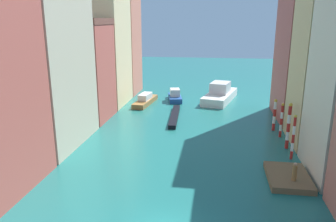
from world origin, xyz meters
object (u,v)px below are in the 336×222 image
(person_on_dock, at_px, (295,172))
(mooring_pole_0, at_px, (293,137))
(mooring_pole_3, at_px, (275,114))
(mooring_pole_1, at_px, (289,125))
(gondola_black, at_px, (175,116))
(waterfront_dock, at_px, (288,177))
(motorboat_1, at_px, (175,96))
(vaporetto_white, at_px, (220,94))
(mooring_pole_2, at_px, (281,120))
(motorboat_0, at_px, (145,100))

(person_on_dock, relative_size, mooring_pole_0, 0.34)
(person_on_dock, bearing_deg, mooring_pole_3, 87.56)
(mooring_pole_0, distance_m, mooring_pole_1, 2.90)
(gondola_black, bearing_deg, waterfront_dock, -54.82)
(gondola_black, bearing_deg, mooring_pole_3, -15.50)
(motorboat_1, bearing_deg, mooring_pole_3, -44.65)
(person_on_dock, height_order, mooring_pole_3, mooring_pole_3)
(mooring_pole_1, xyz_separation_m, vaporetto_white, (-6.86, 20.43, -1.45))
(waterfront_dock, distance_m, mooring_pole_2, 11.10)
(mooring_pole_0, bearing_deg, mooring_pole_3, 92.26)
(mooring_pole_0, xyz_separation_m, motorboat_0, (-18.58, 19.28, -1.66))
(waterfront_dock, bearing_deg, person_on_dock, -77.63)
(mooring_pole_3, height_order, gondola_black, mooring_pole_3)
(waterfront_dock, xyz_separation_m, motorboat_1, (-13.01, 26.86, 0.46))
(person_on_dock, xyz_separation_m, mooring_pole_1, (1.06, 8.43, 1.29))
(mooring_pole_1, xyz_separation_m, gondola_black, (-13.04, 9.27, -2.25))
(waterfront_dock, relative_size, motorboat_1, 0.90)
(mooring_pole_1, relative_size, gondola_black, 0.49)
(mooring_pole_2, relative_size, mooring_pole_3, 1.02)
(mooring_pole_2, distance_m, vaporetto_white, 18.30)
(mooring_pole_3, height_order, vaporetto_white, mooring_pole_3)
(gondola_black, height_order, motorboat_1, motorboat_1)
(waterfront_dock, distance_m, mooring_pole_3, 13.34)
(mooring_pole_3, bearing_deg, mooring_pole_2, -80.46)
(motorboat_0, bearing_deg, person_on_dock, -54.61)
(waterfront_dock, xyz_separation_m, person_on_dock, (0.22, -1.02, 0.97))
(mooring_pole_1, relative_size, mooring_pole_2, 1.23)
(mooring_pole_3, height_order, motorboat_0, mooring_pole_3)
(waterfront_dock, relative_size, person_on_dock, 3.28)
(mooring_pole_2, height_order, vaporetto_white, mooring_pole_2)
(person_on_dock, height_order, gondola_black, person_on_dock)
(mooring_pole_1, bearing_deg, gondola_black, 144.58)
(vaporetto_white, height_order, motorboat_1, vaporetto_white)
(mooring_pole_3, bearing_deg, mooring_pole_1, -85.56)
(vaporetto_white, height_order, motorboat_0, vaporetto_white)
(mooring_pole_0, bearing_deg, mooring_pole_2, 89.58)
(vaporetto_white, bearing_deg, mooring_pole_1, -71.44)
(mooring_pole_1, relative_size, motorboat_0, 0.63)
(waterfront_dock, relative_size, mooring_pole_1, 1.03)
(mooring_pole_0, distance_m, gondola_black, 17.87)
(gondola_black, bearing_deg, motorboat_1, 96.98)
(mooring_pole_3, distance_m, vaporetto_white, 16.02)
(waterfront_dock, height_order, vaporetto_white, vaporetto_white)
(mooring_pole_1, height_order, vaporetto_white, mooring_pole_1)
(motorboat_0, bearing_deg, mooring_pole_3, -30.18)
(motorboat_1, bearing_deg, vaporetto_white, 7.52)
(mooring_pole_1, distance_m, vaporetto_white, 21.60)
(mooring_pole_0, xyz_separation_m, mooring_pole_3, (-0.34, 8.67, -0.26))
(mooring_pole_0, relative_size, mooring_pole_3, 1.14)
(person_on_dock, distance_m, gondola_black, 21.41)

